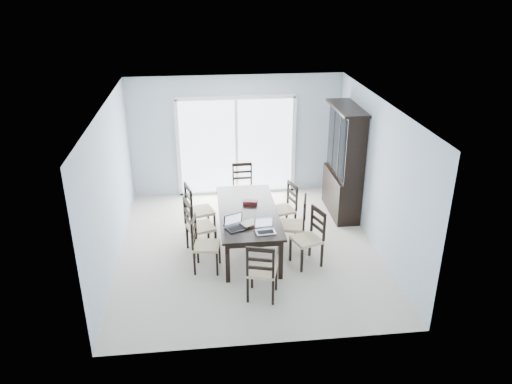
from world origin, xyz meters
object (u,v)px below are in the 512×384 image
chair_right_far (287,202)px  laptop_silver (266,230)px  chair_end_far (243,182)px  laptop_dark (237,226)px  dining_table (248,214)px  chair_right_mid (298,219)px  chair_end_near (261,266)px  chair_right_near (312,231)px  game_box (250,202)px  chair_left_near (201,239)px  china_hutch (344,163)px  cell_phone (259,234)px  chair_left_far (195,205)px  hot_tub (219,157)px  chair_left_mid (195,221)px

chair_right_far → laptop_silver: bearing=142.1°
chair_end_far → laptop_dark: chair_end_far is taller
dining_table → chair_right_mid: size_ratio=1.89×
dining_table → chair_end_near: (0.05, -1.53, -0.09)m
chair_right_near → game_box: 1.27m
chair_left_near → game_box: (0.89, 0.84, 0.21)m
chair_end_near → chair_end_far: (0.01, 3.22, -0.00)m
china_hutch → chair_left_near: china_hutch is taller
chair_right_far → laptop_silver: size_ratio=3.32×
china_hutch → chair_end_far: size_ratio=2.00×
chair_right_far → dining_table: bearing=112.2°
chair_right_near → cell_phone: size_ratio=11.18×
cell_phone → chair_right_mid: bearing=32.5°
chair_right_far → chair_end_near: bearing=145.4°
chair_left_far → chair_right_mid: size_ratio=1.01×
laptop_dark → hot_tub: (-0.10, 4.25, -0.37)m
game_box → chair_right_near: bearing=-41.9°
chair_right_mid → china_hutch: bearing=-26.1°
china_hutch → cell_phone: 2.89m
chair_left_far → laptop_silver: 1.81m
chair_right_mid → cell_phone: size_ratio=11.54×
laptop_silver → chair_right_near: bearing=11.4°
china_hutch → chair_right_near: 2.15m
chair_left_mid → chair_left_near: bearing=-8.0°
chair_left_mid → laptop_silver: (1.12, -0.79, 0.19)m
dining_table → laptop_dark: bearing=-110.1°
chair_left_mid → china_hutch: bearing=95.8°
chair_left_far → chair_right_far: chair_left_far is taller
cell_phone → laptop_dark: bearing=135.6°
cell_phone → game_box: size_ratio=0.40×
chair_left_far → hot_tub: chair_left_far is taller
chair_left_mid → laptop_dark: chair_left_mid is taller
chair_end_near → laptop_dark: chair_end_near is taller
dining_table → laptop_dark: size_ratio=5.67×
chair_left_near → chair_right_mid: size_ratio=0.92×
chair_end_near → laptop_silver: chair_end_near is taller
chair_left_near → chair_right_far: bearing=135.0°
dining_table → laptop_silver: size_ratio=6.70×
chair_right_mid → chair_right_near: bearing=-146.6°
chair_left_near → chair_right_mid: 1.73m
chair_left_near → dining_table: bearing=133.6°
chair_left_mid → chair_left_far: 0.63m
dining_table → chair_right_near: size_ratio=1.95×
chair_right_mid → game_box: (-0.78, 0.40, 0.16)m
chair_left_near → chair_left_mid: bearing=-161.7°
chair_right_mid → game_box: bearing=77.1°
chair_right_mid → hot_tub: (-1.19, 3.74, -0.18)m
chair_left_far → chair_right_near: 2.25m
china_hutch → cell_phone: bearing=-132.5°
dining_table → china_hutch: size_ratio=1.00×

